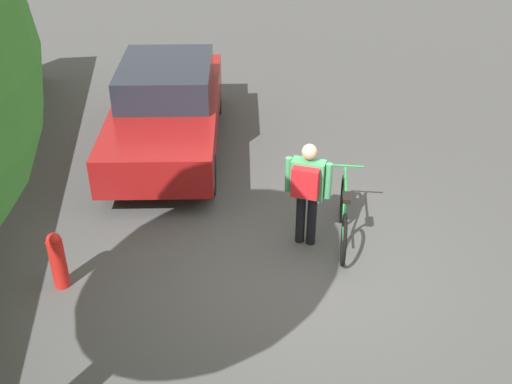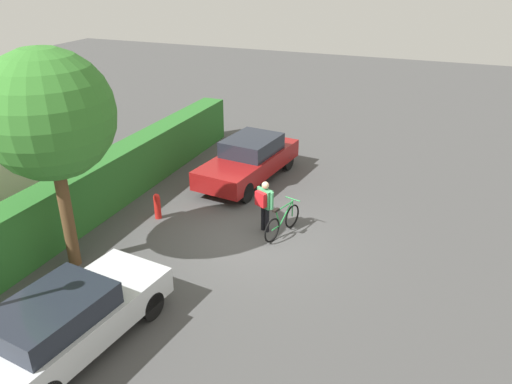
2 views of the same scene
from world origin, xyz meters
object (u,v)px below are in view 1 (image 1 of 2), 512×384
at_px(bicycle, 344,216).
at_px(fire_hydrant, 58,260).
at_px(person_rider, 307,187).
at_px(parked_car_far, 167,107).

height_order(bicycle, fire_hydrant, bicycle).
relative_size(bicycle, person_rider, 1.10).
distance_m(parked_car_far, bicycle, 4.03).
xyz_separation_m(parked_car_far, bicycle, (-3.24, -2.36, -0.39)).
xyz_separation_m(parked_car_far, person_rider, (-3.25, -1.82, 0.15)).
relative_size(bicycle, fire_hydrant, 2.10).
height_order(person_rider, fire_hydrant, person_rider).
bearing_deg(parked_car_far, bicycle, -143.89).
bearing_deg(person_rider, parked_car_far, 29.17).
bearing_deg(fire_hydrant, bicycle, -82.79).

